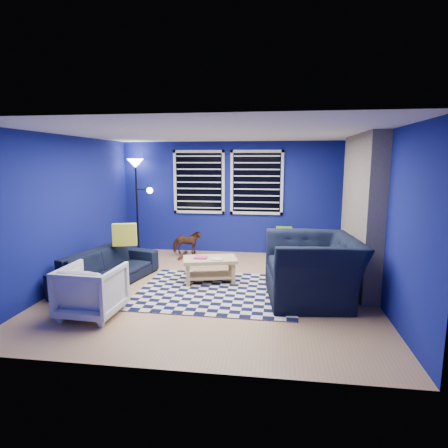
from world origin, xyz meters
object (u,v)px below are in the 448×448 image
sofa (108,267)px  cabinet (284,243)px  coffee_table (210,265)px  floor_lamp (137,176)px  armchair_big (312,268)px  rocking_horse (187,242)px  armchair_bent (92,291)px  tv (349,195)px

sofa → cabinet: bearing=-39.8°
sofa → coffee_table: bearing=-66.1°
sofa → floor_lamp: 2.74m
armchair_big → cabinet: bearing=-177.9°
sofa → coffee_table: (1.69, 0.34, 0.02)m
sofa → armchair_big: armchair_big is taller
coffee_table → rocking_horse: bearing=116.2°
coffee_table → floor_lamp: size_ratio=0.47×
sofa → cabinet: size_ratio=2.71×
armchair_bent → floor_lamp: size_ratio=0.37×
tv → armchair_big: tv is taller
tv → armchair_bent: (-3.91, -3.33, -1.05)m
tv → rocking_horse: bearing=-178.1°
armchair_big → rocking_horse: size_ratio=2.42×
coffee_table → floor_lamp: (-2.00, 1.96, 1.42)m
cabinet → armchair_bent: bearing=-137.2°
armchair_bent → rocking_horse: bearing=-96.7°
armchair_bent → armchair_big: bearing=-158.0°
armchair_big → tv: bearing=152.2°
tv → armchair_big: bearing=-111.5°
rocking_horse → cabinet: (2.09, 0.36, -0.04)m
rocking_horse → floor_lamp: (-1.21, 0.36, 1.41)m
rocking_horse → armchair_bent: bearing=156.2°
armchair_bent → coffee_table: (1.33, 1.61, -0.04)m
sofa → armchair_big: bearing=-81.3°
rocking_horse → coffee_table: (0.79, -1.61, -0.01)m
tv → coffee_table: bearing=-146.3°
rocking_horse → floor_lamp: 1.89m
tv → floor_lamp: (-4.57, 0.25, 0.34)m
floor_lamp → tv: bearing=-3.1°
tv → armchair_big: size_ratio=0.68×
cabinet → rocking_horse: bearing=179.0°
rocking_horse → cabinet: size_ratio=0.82×
armchair_big → armchair_bent: size_ratio=1.91×
rocking_horse → cabinet: bearing=-94.3°
tv → coffee_table: tv is taller
tv → cabinet: (-1.27, 0.25, -1.11)m
armchair_big → cabinet: (-0.37, 2.54, -0.19)m
coffee_table → floor_lamp: 3.14m
coffee_table → sofa: bearing=-168.6°
armchair_big → rocking_horse: 3.29m
cabinet → coffee_table: bearing=-134.2°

